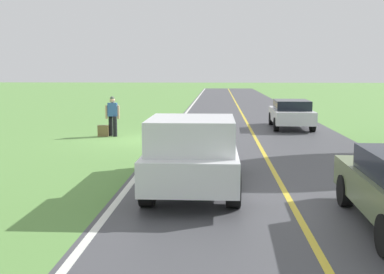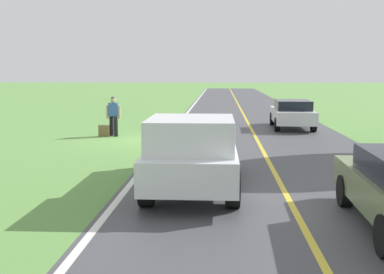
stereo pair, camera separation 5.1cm
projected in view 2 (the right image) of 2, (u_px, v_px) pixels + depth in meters
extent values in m
plane|color=#609347|center=(147.00, 140.00, 19.80)|extent=(200.00, 200.00, 0.00)
cube|color=#47474C|center=(257.00, 141.00, 19.53)|extent=(7.92, 120.00, 0.00)
cube|color=silver|center=(166.00, 140.00, 19.75)|extent=(0.16, 117.60, 0.00)
cube|color=gold|center=(257.00, 141.00, 19.53)|extent=(0.14, 117.60, 0.00)
cylinder|color=black|center=(116.00, 126.00, 20.75)|extent=(0.18, 0.18, 0.88)
cylinder|color=black|center=(112.00, 126.00, 20.99)|extent=(0.18, 0.18, 0.88)
cube|color=#335999|center=(113.00, 110.00, 20.77)|extent=(0.42, 0.29, 0.58)
sphere|color=tan|center=(113.00, 100.00, 20.71)|extent=(0.23, 0.23, 0.23)
sphere|color=#4C564C|center=(113.00, 98.00, 20.70)|extent=(0.20, 0.20, 0.20)
cube|color=#591E19|center=(114.00, 108.00, 20.96)|extent=(0.34, 0.23, 0.44)
cylinder|color=tan|center=(119.00, 112.00, 20.77)|extent=(0.10, 0.10, 0.58)
cylinder|color=tan|center=(107.00, 112.00, 20.76)|extent=(0.10, 0.10, 0.58)
cube|color=brown|center=(104.00, 131.00, 20.84)|extent=(0.48, 0.24, 0.49)
cube|color=silver|center=(194.00, 157.00, 11.67)|extent=(2.01, 5.41, 0.70)
cube|color=silver|center=(191.00, 134.00, 10.39)|extent=(1.85, 2.17, 0.72)
cube|color=black|center=(191.00, 131.00, 10.38)|extent=(1.68, 1.30, 0.43)
cube|color=silver|center=(232.00, 128.00, 12.60)|extent=(0.11, 3.02, 0.45)
cube|color=silver|center=(161.00, 128.00, 12.71)|extent=(0.11, 3.02, 0.45)
cube|color=silver|center=(199.00, 122.00, 14.15)|extent=(1.84, 0.11, 0.45)
cylinder|color=black|center=(233.00, 189.00, 9.93)|extent=(0.30, 0.80, 0.80)
cylinder|color=black|center=(147.00, 187.00, 10.03)|extent=(0.30, 0.80, 0.80)
cylinder|color=black|center=(229.00, 160.00, 13.20)|extent=(0.30, 0.80, 0.80)
cylinder|color=black|center=(165.00, 159.00, 13.30)|extent=(0.30, 0.80, 0.80)
cube|color=silver|center=(292.00, 115.00, 23.81)|extent=(1.96, 4.45, 0.62)
cube|color=black|center=(293.00, 105.00, 23.54)|extent=(1.69, 2.42, 0.46)
cylinder|color=black|center=(272.00, 119.00, 25.31)|extent=(0.26, 0.67, 0.66)
cylinder|color=black|center=(305.00, 119.00, 25.17)|extent=(0.26, 0.67, 0.66)
cylinder|color=black|center=(277.00, 124.00, 22.55)|extent=(0.26, 0.67, 0.66)
cylinder|color=black|center=(314.00, 125.00, 22.40)|extent=(0.26, 0.67, 0.66)
cylinder|color=black|center=(345.00, 191.00, 10.04)|extent=(0.26, 0.67, 0.66)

